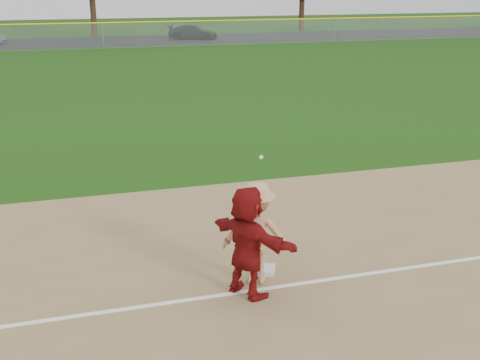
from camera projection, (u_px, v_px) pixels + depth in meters
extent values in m
plane|color=#1A460D|center=(262.00, 269.00, 11.44)|extent=(160.00, 160.00, 0.00)
cube|color=white|center=(276.00, 287.00, 10.70)|extent=(60.00, 0.10, 0.01)
cube|color=black|center=(99.00, 42.00, 53.30)|extent=(120.00, 10.00, 0.01)
cube|color=silver|center=(264.00, 270.00, 11.24)|extent=(0.54, 0.54, 0.09)
imported|color=maroon|center=(247.00, 242.00, 10.18)|extent=(1.42, 1.88, 1.97)
imported|color=black|center=(193.00, 32.00, 55.10)|extent=(4.85, 3.24, 1.31)
imported|color=#AEAEB0|center=(256.00, 233.00, 10.63)|extent=(1.40, 1.11, 1.89)
sphere|color=white|center=(261.00, 157.00, 10.67)|extent=(0.07, 0.07, 0.07)
plane|color=#999EA0|center=(103.00, 36.00, 47.52)|extent=(110.00, 0.00, 110.00)
cylinder|color=yellow|center=(102.00, 23.00, 47.21)|extent=(110.00, 0.12, 0.12)
cylinder|color=gray|center=(103.00, 36.00, 47.52)|extent=(0.08, 0.08, 2.00)
cylinder|color=gray|center=(335.00, 30.00, 52.87)|extent=(0.08, 0.08, 2.00)
cylinder|color=#352113|center=(93.00, 14.00, 57.66)|extent=(0.56, 0.56, 4.10)
cylinder|color=#321C12|center=(302.00, 13.00, 64.79)|extent=(0.56, 0.56, 3.64)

